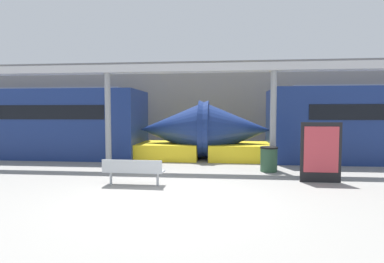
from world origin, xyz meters
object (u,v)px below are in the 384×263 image
at_px(train_right, 18,125).
at_px(support_column_near, 273,121).
at_px(trash_bin, 269,159).
at_px(bench_near, 133,170).
at_px(support_column_far, 108,120).
at_px(poster_board, 321,152).

distance_m(train_right, support_column_near, 11.85).
relative_size(trash_bin, support_column_near, 0.25).
distance_m(bench_near, support_column_far, 3.71).
relative_size(train_right, support_column_far, 5.10).
height_order(train_right, support_column_near, support_column_near).
height_order(trash_bin, support_column_far, support_column_far).
distance_m(bench_near, support_column_near, 5.39).
height_order(bench_near, support_column_near, support_column_near).
bearing_deg(train_right, bench_near, -36.11).
bearing_deg(poster_board, train_right, 161.00).
height_order(bench_near, trash_bin, trash_bin).
bearing_deg(trash_bin, train_right, 166.19).
height_order(bench_near, poster_board, poster_board).
xyz_separation_m(bench_near, support_column_far, (-1.86, 2.93, 1.32)).
bearing_deg(poster_board, support_column_near, 118.18).
height_order(train_right, bench_near, train_right).
relative_size(trash_bin, poster_board, 0.49).
xyz_separation_m(support_column_near, support_column_far, (-6.18, 0.00, 0.00)).
relative_size(bench_near, poster_board, 0.97).
bearing_deg(bench_near, trash_bin, 32.48).
bearing_deg(train_right, support_column_far, -23.71).
bearing_deg(support_column_near, trash_bin, -115.12).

